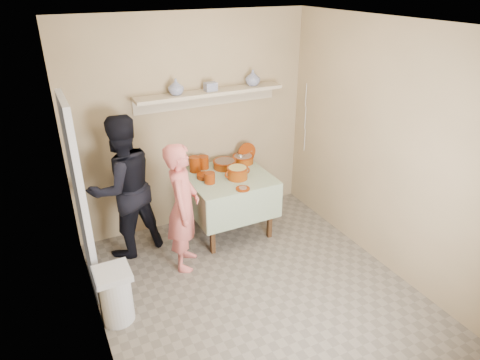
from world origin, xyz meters
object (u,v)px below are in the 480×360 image
person_helper (123,187)px  cazuela_rice (237,172)px  person_cook (183,207)px  serving_table (228,184)px  trash_bin (115,295)px

person_helper → cazuela_rice: size_ratio=5.01×
person_cook → serving_table: (0.73, 0.43, -0.08)m
person_cook → person_helper: size_ratio=0.87×
serving_table → trash_bin: size_ratio=1.74×
person_cook → trash_bin: person_cook is taller
trash_bin → cazuela_rice: bearing=26.7°
cazuela_rice → person_helper: bearing=169.5°
person_cook → serving_table: size_ratio=1.48×
trash_bin → serving_table: bearing=31.2°
cazuela_rice → serving_table: bearing=117.8°
person_helper → cazuela_rice: bearing=153.9°
person_helper → serving_table: 1.24m
person_cook → cazuela_rice: (0.79, 0.31, 0.12)m
trash_bin → person_cook: bearing=31.4°
person_helper → serving_table: person_helper is taller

